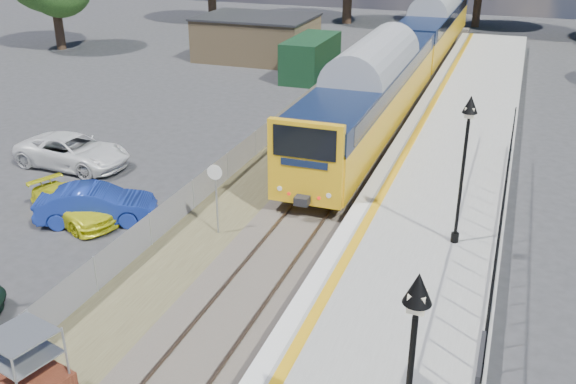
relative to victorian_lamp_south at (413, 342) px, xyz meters
The scene contains 15 objects.
ground 8.05m from the victorian_lamp_south, 143.97° to the left, with size 120.00×120.00×0.00m, color #2D2D30.
track_bed 15.50m from the victorian_lamp_south, 113.60° to the left, with size 5.90×80.00×0.29m.
platform 12.67m from the victorian_lamp_south, 96.18° to the left, with size 5.00×70.00×0.90m, color gray.
platform_edge 12.92m from the victorian_lamp_south, 105.65° to the left, with size 0.90×70.00×0.01m.
victorian_lamp_south is the anchor object (origin of this frame).
victorian_lamp_north 10.00m from the victorian_lamp_south, 91.15° to the left, with size 0.44×0.44×4.60m.
palisade_fence 6.79m from the victorian_lamp_south, 80.47° to the left, with size 0.12×26.00×2.00m.
wire_fence 19.07m from the victorian_lamp_south, 121.23° to the left, with size 0.06×52.00×1.20m.
outbuilding 38.94m from the victorian_lamp_south, 114.99° to the left, with size 10.80×10.10×3.12m.
train 32.30m from the victorian_lamp_south, 99.82° to the left, with size 2.82×40.83×3.51m.
brick_plinth 8.63m from the victorian_lamp_south, behind, with size 1.70×1.70×2.26m.
speed_sign 12.68m from the victorian_lamp_south, 130.11° to the left, with size 0.52×0.13×2.58m.
car_blue 15.76m from the victorian_lamp_south, 144.35° to the left, with size 1.43×4.11×1.35m, color navy.
car_yellow 16.41m from the victorian_lamp_south, 146.64° to the left, with size 1.61×3.95×1.15m, color yellow.
car_white 21.47m from the victorian_lamp_south, 141.66° to the left, with size 2.32×5.02×1.40m, color white.
Camera 1 is at (6.42, -12.04, 10.25)m, focal length 40.00 mm.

